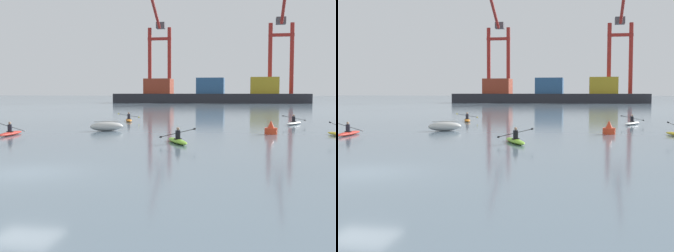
% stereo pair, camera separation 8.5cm
% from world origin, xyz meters
% --- Properties ---
extents(ground_plane, '(800.00, 800.00, 0.00)m').
position_xyz_m(ground_plane, '(0.00, 0.00, 0.00)').
color(ground_plane, slate).
extents(container_barge, '(55.01, 11.00, 7.24)m').
position_xyz_m(container_barge, '(-1.09, 115.57, 2.50)').
color(container_barge, '#28282D').
rests_on(container_barge, ground).
extents(gantry_crane_west, '(7.64, 21.07, 33.24)m').
position_xyz_m(gantry_crane_west, '(-18.73, 128.92, 16.68)').
color(gantry_crane_west, maroon).
rests_on(gantry_crane_west, ground).
extents(gantry_crane_west_mid, '(7.37, 19.42, 32.09)m').
position_xyz_m(gantry_crane_west_mid, '(18.81, 120.93, 16.15)').
color(gantry_crane_west_mid, maroon).
rests_on(gantry_crane_west_mid, ground).
extents(capsized_dinghy, '(2.81, 2.23, 0.76)m').
position_xyz_m(capsized_dinghy, '(-2.44, 18.33, 0.35)').
color(capsized_dinghy, beige).
rests_on(capsized_dinghy, ground).
extents(channel_buoy, '(0.90, 0.90, 1.00)m').
position_xyz_m(channel_buoy, '(10.00, 17.56, 0.36)').
color(channel_buoy, red).
rests_on(channel_buoy, ground).
extents(kayak_red, '(2.22, 3.43, 0.98)m').
position_xyz_m(kayak_red, '(-7.98, 13.72, 0.17)').
color(kayak_red, red).
rests_on(kayak_red, ground).
extents(kayak_orange, '(2.18, 3.43, 0.95)m').
position_xyz_m(kayak_orange, '(-3.59, 29.82, 0.17)').
color(kayak_orange, orange).
rests_on(kayak_orange, ground).
extents(kayak_lime, '(2.07, 3.35, 0.95)m').
position_xyz_m(kayak_lime, '(4.22, 10.73, 0.17)').
color(kayak_lime, '#7ABC2D').
rests_on(kayak_lime, ground).
extents(kayak_white, '(2.07, 3.32, 0.95)m').
position_xyz_m(kayak_white, '(12.71, 27.88, 0.17)').
color(kayak_white, silver).
rests_on(kayak_white, ground).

